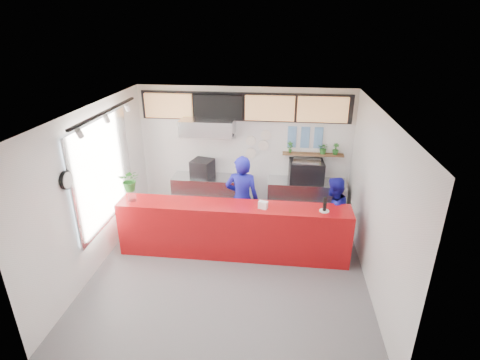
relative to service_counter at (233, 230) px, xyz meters
The scene contains 45 objects.
floor 0.68m from the service_counter, 90.00° to the right, with size 5.00×5.00×0.00m, color slate.
ceiling 2.48m from the service_counter, 90.00° to the right, with size 5.00×5.00×0.00m, color silver.
wall_back 2.30m from the service_counter, 90.00° to the left, with size 5.00×5.00×0.00m, color white.
wall_left 2.70m from the service_counter, behind, with size 5.00×5.00×0.00m, color white.
wall_right 2.70m from the service_counter, ahead, with size 5.00×5.00×0.00m, color white.
service_counter is the anchor object (origin of this frame).
cream_band 2.93m from the service_counter, 90.00° to the left, with size 5.00×0.02×0.80m, color beige.
prep_bench 1.97m from the service_counter, 113.96° to the left, with size 1.80×0.60×0.90m, color #B2B5BA.
panini_oven 2.12m from the service_counter, 118.46° to the left, with size 0.47×0.47×0.42m, color black.
extraction_hood 2.50m from the service_counter, 114.57° to the left, with size 1.20×0.70×0.35m, color #B2B5BA.
hood_lip 2.38m from the service_counter, 114.57° to the left, with size 1.20×0.70×0.08m, color #B2B5BA.
right_bench 2.35m from the service_counter, 50.19° to the left, with size 1.80×0.60×0.90m, color #B2B5BA.
espresso_machine 2.39m from the service_counter, 50.92° to the left, with size 0.77×0.55×0.50m, color black.
espresso_tray 2.46m from the service_counter, 50.92° to the left, with size 0.63×0.44×0.06m, color silver.
herb_shelf 2.73m from the service_counter, 51.34° to the left, with size 1.40×0.18×0.04m, color brown.
menu_board_far_left 3.31m from the service_counter, 131.47° to the left, with size 1.10×0.10×0.55m, color tan.
menu_board_mid_left 2.88m from the service_counter, 106.59° to the left, with size 1.10×0.10×0.55m, color black.
menu_board_mid_right 2.87m from the service_counter, 73.94° to the left, with size 1.10×0.10×0.55m, color tan.
menu_board_far_right 3.30m from the service_counter, 48.86° to the left, with size 1.10×0.10×0.55m, color tan.
soffit 2.87m from the service_counter, 90.00° to the left, with size 4.80×0.04×0.65m, color black.
window_pane 2.73m from the service_counter, behind, with size 0.04×2.20×1.90m, color silver.
window_frame 2.71m from the service_counter, behind, with size 0.03×2.30×2.00m, color #B2B5BA.
wall_clock_rim 3.16m from the service_counter, 152.15° to the right, with size 0.30×0.30×0.05m, color black.
wall_clock_face 3.14m from the service_counter, 151.85° to the right, with size 0.26×0.26×0.02m, color white.
track_rail 3.21m from the service_counter, 169.22° to the right, with size 0.05×2.40×0.04m, color black.
dec_plate_a 2.40m from the service_counter, 85.86° to the left, with size 0.24×0.24×0.03m, color silver.
dec_plate_b 2.39m from the service_counter, 77.74° to the left, with size 0.24×0.24×0.03m, color silver.
dec_plate_c 2.26m from the service_counter, 85.86° to the left, with size 0.24×0.24×0.03m, color silver.
dec_plate_d 2.52m from the service_counter, 76.42° to the left, with size 0.24×0.24×0.03m, color silver.
photo_frame_a 2.76m from the service_counter, 62.13° to the left, with size 0.20×0.02×0.25m, color #598CBF.
photo_frame_b 2.90m from the service_counter, 56.06° to the left, with size 0.20×0.02×0.25m, color #598CBF.
photo_frame_c 3.05m from the service_counter, 50.74° to the left, with size 0.20×0.02×0.25m, color #598CBF.
photo_frame_d 2.64m from the service_counter, 62.13° to the left, with size 0.20×0.02×0.25m, color #598CBF.
photo_frame_e 2.78m from the service_counter, 56.06° to the left, with size 0.20×0.02×0.25m, color #598CBF.
photo_frame_f 2.94m from the service_counter, 50.74° to the left, with size 0.20×0.02×0.25m, color #598CBF.
staff_center 0.71m from the service_counter, 79.55° to the left, with size 0.69×0.45×1.90m, color #161597.
staff_right 2.01m from the service_counter, 13.84° to the left, with size 0.76×0.59×1.56m, color #161597.
herb_a 2.52m from the service_counter, 61.89° to the left, with size 0.14×0.10×0.27m, color #2A6D26.
herb_c 2.93m from the service_counter, 47.53° to the left, with size 0.24×0.21×0.27m, color #2A6D26.
herb_d 3.10m from the service_counter, 43.59° to the left, with size 0.14×0.13×0.26m, color #2A6D26.
glass_vase 2.09m from the service_counter, behind, with size 0.16×0.16×0.20m, color white.
basil_vase 2.22m from the service_counter, behind, with size 0.39×0.34×0.43m, color #2A6D26.
napkin_holder 0.85m from the service_counter, ahead, with size 0.17×0.10×0.15m, color white.
white_plate 1.80m from the service_counter, ahead, with size 0.18×0.18×0.01m, color white.
pepper_mill 1.85m from the service_counter, ahead, with size 0.07×0.07×0.27m, color black.
Camera 1 is at (0.88, -5.93, 4.36)m, focal length 28.00 mm.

